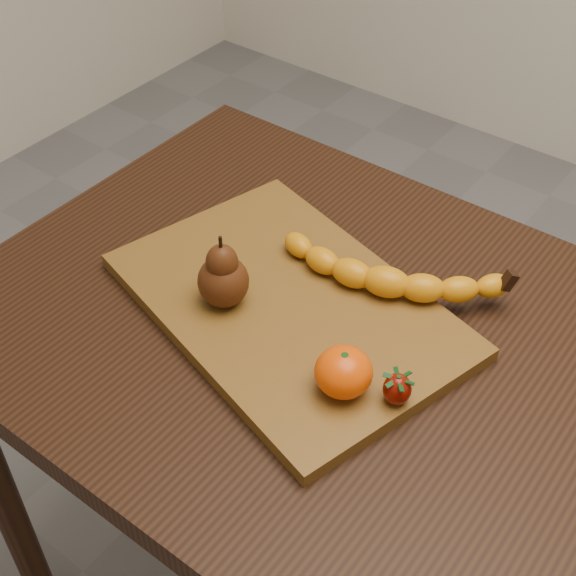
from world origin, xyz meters
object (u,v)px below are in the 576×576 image
Objects in this scene: pear at (223,270)px; mandarin at (344,372)px; table at (343,388)px; cutting_board at (288,305)px.

mandarin is at bearing -8.63° from pear.
pear is 1.53× the size of mandarin.
pear is (-0.15, -0.06, 0.17)m from table.
table is 0.23m from pear.
mandarin is (0.05, -0.09, 0.15)m from table.
table is at bearing 120.77° from mandarin.
pear reaches higher than mandarin.
pear is (-0.06, -0.05, 0.06)m from cutting_board.
mandarin reaches higher than table.
table is 0.14m from cutting_board.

